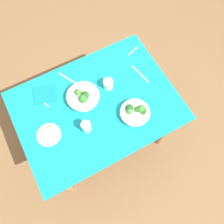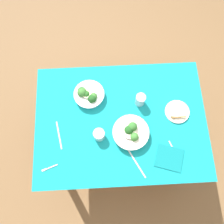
{
  "view_description": "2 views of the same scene",
  "coord_description": "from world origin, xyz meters",
  "px_view_note": "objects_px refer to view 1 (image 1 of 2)",
  "views": [
    {
      "loc": [
        0.24,
        0.68,
        2.36
      ],
      "look_at": [
        -0.07,
        0.12,
        0.8
      ],
      "focal_mm": 37.67,
      "sensor_mm": 36.0,
      "label": 1
    },
    {
      "loc": [
        -0.09,
        -0.5,
        2.42
      ],
      "look_at": [
        -0.06,
        0.06,
        0.8
      ],
      "focal_mm": 40.13,
      "sensor_mm": 36.0,
      "label": 2
    }
  ],
  "objects_px": {
    "broccoli_bowl_far": "(136,112)",
    "napkin_folded_upper": "(45,94)",
    "fork_by_near_bowl": "(44,102)",
    "table_knife_right": "(70,80)",
    "table_knife_left": "(140,74)",
    "broccoli_bowl_near": "(83,97)",
    "fork_by_far_bowl": "(133,51)",
    "bread_side_plate": "(49,135)",
    "water_glass_side": "(108,84)",
    "water_glass_center": "(86,127)"
  },
  "relations": [
    {
      "from": "fork_by_near_bowl",
      "to": "table_knife_right",
      "type": "distance_m",
      "value": 0.27
    },
    {
      "from": "table_knife_left",
      "to": "broccoli_bowl_near",
      "type": "bearing_deg",
      "value": 77.18
    },
    {
      "from": "broccoli_bowl_far",
      "to": "fork_by_far_bowl",
      "type": "distance_m",
      "value": 0.56
    },
    {
      "from": "water_glass_center",
      "to": "table_knife_right",
      "type": "height_order",
      "value": "water_glass_center"
    },
    {
      "from": "fork_by_far_bowl",
      "to": "table_knife_left",
      "type": "height_order",
      "value": "same"
    },
    {
      "from": "fork_by_near_bowl",
      "to": "table_knife_right",
      "type": "relative_size",
      "value": 0.45
    },
    {
      "from": "broccoli_bowl_near",
      "to": "water_glass_side",
      "type": "bearing_deg",
      "value": -178.68
    },
    {
      "from": "broccoli_bowl_near",
      "to": "fork_by_near_bowl",
      "type": "height_order",
      "value": "broccoli_bowl_near"
    },
    {
      "from": "table_knife_left",
      "to": "fork_by_near_bowl",
      "type": "bearing_deg",
      "value": 69.18
    },
    {
      "from": "broccoli_bowl_near",
      "to": "table_knife_right",
      "type": "bearing_deg",
      "value": -83.03
    },
    {
      "from": "bread_side_plate",
      "to": "water_glass_side",
      "type": "height_order",
      "value": "water_glass_side"
    },
    {
      "from": "water_glass_center",
      "to": "fork_by_far_bowl",
      "type": "bearing_deg",
      "value": -145.84
    },
    {
      "from": "water_glass_center",
      "to": "table_knife_right",
      "type": "relative_size",
      "value": 0.45
    },
    {
      "from": "broccoli_bowl_near",
      "to": "fork_by_far_bowl",
      "type": "xyz_separation_m",
      "value": [
        -0.55,
        -0.2,
        -0.03
      ]
    },
    {
      "from": "fork_by_far_bowl",
      "to": "napkin_folded_upper",
      "type": "xyz_separation_m",
      "value": [
        0.79,
        0.02,
        0.0
      ]
    },
    {
      "from": "broccoli_bowl_near",
      "to": "napkin_folded_upper",
      "type": "height_order",
      "value": "broccoli_bowl_near"
    },
    {
      "from": "napkin_folded_upper",
      "to": "fork_by_near_bowl",
      "type": "bearing_deg",
      "value": 62.68
    },
    {
      "from": "broccoli_bowl_far",
      "to": "table_knife_left",
      "type": "height_order",
      "value": "broccoli_bowl_far"
    },
    {
      "from": "water_glass_center",
      "to": "napkin_folded_upper",
      "type": "relative_size",
      "value": 0.56
    },
    {
      "from": "table_knife_right",
      "to": "napkin_folded_upper",
      "type": "distance_m",
      "value": 0.22
    },
    {
      "from": "fork_by_far_bowl",
      "to": "fork_by_near_bowl",
      "type": "distance_m",
      "value": 0.83
    },
    {
      "from": "napkin_folded_upper",
      "to": "broccoli_bowl_far",
      "type": "bearing_deg",
      "value": 138.27
    },
    {
      "from": "fork_by_far_bowl",
      "to": "bread_side_plate",
      "type": "bearing_deg",
      "value": -178.28
    },
    {
      "from": "broccoli_bowl_far",
      "to": "fork_by_near_bowl",
      "type": "xyz_separation_m",
      "value": [
        0.56,
        -0.41,
        -0.03
      ]
    },
    {
      "from": "fork_by_near_bowl",
      "to": "water_glass_side",
      "type": "bearing_deg",
      "value": -123.6
    },
    {
      "from": "fork_by_far_bowl",
      "to": "table_knife_right",
      "type": "xyz_separation_m",
      "value": [
        0.57,
        0.0,
        -0.0
      ]
    },
    {
      "from": "table_knife_left",
      "to": "table_knife_right",
      "type": "relative_size",
      "value": 0.92
    },
    {
      "from": "bread_side_plate",
      "to": "fork_by_near_bowl",
      "type": "relative_size",
      "value": 1.76
    },
    {
      "from": "water_glass_side",
      "to": "fork_by_far_bowl",
      "type": "xyz_separation_m",
      "value": [
        -0.34,
        -0.2,
        -0.04
      ]
    },
    {
      "from": "broccoli_bowl_far",
      "to": "broccoli_bowl_near",
      "type": "bearing_deg",
      "value": -45.98
    },
    {
      "from": "bread_side_plate",
      "to": "fork_by_far_bowl",
      "type": "bearing_deg",
      "value": -159.01
    },
    {
      "from": "broccoli_bowl_far",
      "to": "table_knife_left",
      "type": "distance_m",
      "value": 0.35
    },
    {
      "from": "water_glass_center",
      "to": "fork_by_far_bowl",
      "type": "height_order",
      "value": "water_glass_center"
    },
    {
      "from": "broccoli_bowl_near",
      "to": "table_knife_left",
      "type": "height_order",
      "value": "broccoli_bowl_near"
    },
    {
      "from": "broccoli_bowl_far",
      "to": "fork_by_far_bowl",
      "type": "bearing_deg",
      "value": -118.72
    },
    {
      "from": "bread_side_plate",
      "to": "water_glass_side",
      "type": "distance_m",
      "value": 0.57
    },
    {
      "from": "broccoli_bowl_near",
      "to": "water_glass_center",
      "type": "distance_m",
      "value": 0.24
    },
    {
      "from": "fork_by_far_bowl",
      "to": "napkin_folded_upper",
      "type": "bearing_deg",
      "value": 162.5
    },
    {
      "from": "broccoli_bowl_near",
      "to": "table_knife_left",
      "type": "xyz_separation_m",
      "value": [
        -0.49,
        0.01,
        -0.03
      ]
    },
    {
      "from": "broccoli_bowl_near",
      "to": "table_knife_left",
      "type": "bearing_deg",
      "value": 178.28
    },
    {
      "from": "bread_side_plate",
      "to": "napkin_folded_upper",
      "type": "xyz_separation_m",
      "value": [
        -0.09,
        -0.32,
        -0.01
      ]
    },
    {
      "from": "bread_side_plate",
      "to": "fork_by_far_bowl",
      "type": "height_order",
      "value": "bread_side_plate"
    },
    {
      "from": "bread_side_plate",
      "to": "broccoli_bowl_far",
      "type": "bearing_deg",
      "value": 166.27
    },
    {
      "from": "broccoli_bowl_far",
      "to": "napkin_folded_upper",
      "type": "relative_size",
      "value": 1.23
    },
    {
      "from": "water_glass_side",
      "to": "water_glass_center",
      "type": "bearing_deg",
      "value": 38.07
    },
    {
      "from": "bread_side_plate",
      "to": "broccoli_bowl_near",
      "type": "bearing_deg",
      "value": -157.73
    },
    {
      "from": "napkin_folded_upper",
      "to": "broccoli_bowl_near",
      "type": "bearing_deg",
      "value": 143.95
    },
    {
      "from": "water_glass_side",
      "to": "table_knife_right",
      "type": "bearing_deg",
      "value": -39.56
    },
    {
      "from": "table_knife_right",
      "to": "water_glass_side",
      "type": "bearing_deg",
      "value": -157.62
    },
    {
      "from": "fork_by_near_bowl",
      "to": "table_knife_right",
      "type": "height_order",
      "value": "same"
    }
  ]
}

